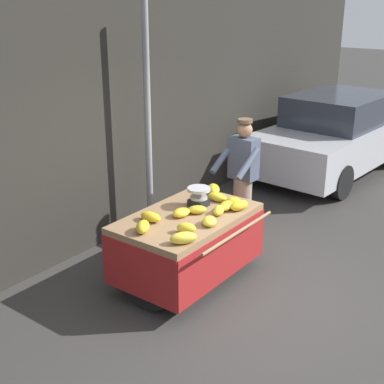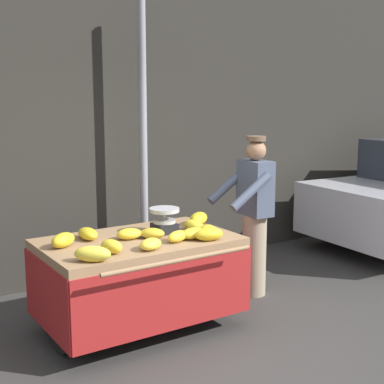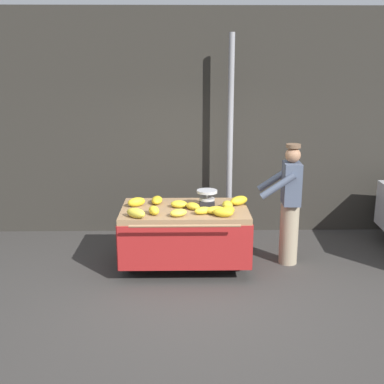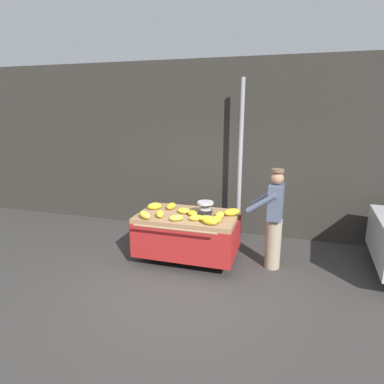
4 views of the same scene
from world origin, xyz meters
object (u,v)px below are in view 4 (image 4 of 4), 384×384
at_px(weighing_scale, 205,208).
at_px(banana_bunch_0, 216,219).
at_px(banana_bunch_6, 232,212).
at_px(banana_bunch_10, 155,206).
at_px(banana_bunch_3, 210,221).
at_px(banana_bunch_2, 145,215).
at_px(banana_cart, 188,227).
at_px(banana_bunch_8, 206,219).
at_px(banana_bunch_9, 171,206).
at_px(banana_bunch_11, 220,215).
at_px(street_pole, 240,163).
at_px(banana_bunch_4, 160,214).
at_px(banana_bunch_7, 196,218).
at_px(vendor_person, 274,219).
at_px(banana_bunch_5, 184,211).
at_px(banana_bunch_1, 192,213).
at_px(banana_bunch_12, 176,218).

xyz_separation_m(weighing_scale, banana_bunch_0, (0.26, -0.33, -0.07)).
distance_m(banana_bunch_6, banana_bunch_10, 1.42).
relative_size(banana_bunch_3, banana_bunch_6, 0.89).
bearing_deg(banana_bunch_0, banana_bunch_2, -173.06).
relative_size(banana_cart, banana_bunch_8, 6.54).
height_order(banana_bunch_9, banana_bunch_11, banana_bunch_9).
xyz_separation_m(street_pole, banana_bunch_11, (-0.14, -1.23, -0.69)).
height_order(banana_bunch_4, banana_bunch_7, banana_bunch_4).
relative_size(banana_cart, banana_bunch_4, 8.22).
distance_m(banana_bunch_4, banana_bunch_9, 0.52).
bearing_deg(vendor_person, street_pole, 125.25).
relative_size(banana_bunch_4, banana_bunch_6, 0.73).
xyz_separation_m(banana_bunch_5, banana_bunch_8, (0.48, -0.30, 0.00)).
bearing_deg(street_pole, banana_bunch_3, -97.90).
bearing_deg(banana_bunch_8, banana_bunch_11, 55.00).
height_order(banana_bunch_2, banana_bunch_10, same).
relative_size(banana_bunch_2, banana_bunch_8, 1.08).
bearing_deg(banana_bunch_0, banana_bunch_1, 155.00).
distance_m(weighing_scale, banana_bunch_4, 0.79).
xyz_separation_m(banana_bunch_2, banana_bunch_9, (0.23, 0.65, -0.01)).
relative_size(banana_bunch_11, vendor_person, 0.16).
height_order(banana_bunch_4, banana_bunch_11, banana_bunch_4).
bearing_deg(banana_bunch_10, banana_bunch_11, -5.74).
bearing_deg(banana_bunch_6, banana_bunch_5, -171.51).
xyz_separation_m(weighing_scale, banana_bunch_3, (0.18, -0.46, -0.06)).
height_order(banana_cart, banana_bunch_4, banana_bunch_4).
bearing_deg(weighing_scale, banana_bunch_4, -153.70).
relative_size(banana_cart, banana_bunch_1, 7.85).
xyz_separation_m(banana_cart, banana_bunch_9, (-0.39, 0.22, 0.28)).
height_order(banana_bunch_9, vendor_person, vendor_person).
bearing_deg(banana_bunch_8, banana_bunch_7, -177.80).
height_order(weighing_scale, banana_bunch_3, weighing_scale).
xyz_separation_m(banana_bunch_10, banana_bunch_11, (1.24, -0.12, -0.01)).
xyz_separation_m(banana_bunch_5, banana_bunch_9, (-0.31, 0.20, 0.00)).
bearing_deg(banana_bunch_10, banana_bunch_5, -6.88).
bearing_deg(banana_bunch_4, banana_bunch_1, 24.02).
height_order(banana_bunch_6, banana_bunch_9, banana_bunch_6).
height_order(banana_bunch_1, banana_bunch_4, banana_bunch_4).
distance_m(banana_bunch_5, banana_bunch_9, 0.37).
height_order(banana_bunch_4, banana_bunch_12, banana_bunch_4).
bearing_deg(banana_bunch_1, street_pole, 64.50).
bearing_deg(banana_bunch_12, banana_bunch_5, 89.41).
bearing_deg(banana_bunch_6, banana_bunch_2, -157.35).
bearing_deg(banana_bunch_6, banana_bunch_0, -113.78).
xyz_separation_m(banana_bunch_3, banana_bunch_4, (-0.89, 0.11, 0.00)).
distance_m(banana_bunch_6, banana_bunch_9, 1.14).
distance_m(street_pole, banana_bunch_0, 1.64).
height_order(banana_bunch_3, banana_bunch_9, banana_bunch_3).
xyz_separation_m(banana_bunch_3, banana_bunch_7, (-0.25, 0.12, -0.01)).
bearing_deg(banana_bunch_6, banana_bunch_8, -129.36).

